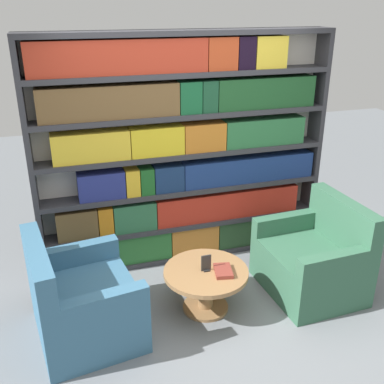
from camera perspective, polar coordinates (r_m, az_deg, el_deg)
name	(u,v)px	position (r m, az deg, el deg)	size (l,w,h in m)	color
ground_plane	(228,328)	(4.09, 4.65, -16.89)	(14.00, 14.00, 0.00)	slate
bookshelf	(185,153)	(4.63, -0.87, 4.97)	(3.04, 0.30, 2.38)	silver
armchair_left	(81,303)	(3.95, -13.86, -13.55)	(0.93, 1.04, 0.91)	#386684
armchair_right	(313,261)	(4.54, 15.17, -8.44)	(0.85, 0.97, 0.91)	#336047
coffee_table	(206,281)	(4.13, 1.77, -11.26)	(0.76, 0.76, 0.41)	olive
table_sign	(206,264)	(4.03, 1.80, -9.13)	(0.09, 0.06, 0.15)	black
stray_book	(223,271)	(4.03, 3.99, -9.97)	(0.19, 0.25, 0.04)	brown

